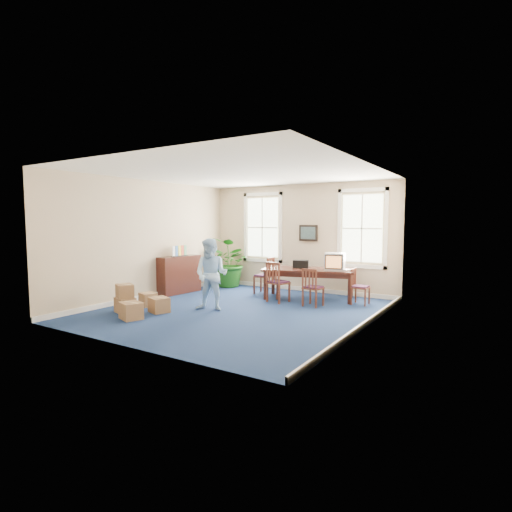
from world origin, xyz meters
The scene contains 25 objects.
floor centered at (0.00, 0.00, 0.00)m, with size 6.50×6.50×0.00m, color navy.
ceiling centered at (0.00, 0.00, 3.20)m, with size 6.50×6.50×0.00m, color white.
wall_back centered at (0.00, 3.25, 1.60)m, with size 6.50×6.50×0.00m, color #C1AA8A.
wall_front centered at (0.00, -3.25, 1.60)m, with size 6.50×6.50×0.00m, color #C1AA8A.
wall_left centered at (-3.00, 0.00, 1.60)m, with size 6.50×6.50×0.00m, color #C1AA8A.
wall_right centered at (3.00, 0.00, 1.60)m, with size 6.50×6.50×0.00m, color #C1AA8A.
baseboard_back centered at (0.00, 3.22, 0.06)m, with size 6.00×0.04×0.12m, color white.
baseboard_left centered at (-2.97, 0.00, 0.06)m, with size 0.04×6.50×0.12m, color white.
baseboard_right centered at (2.97, 0.00, 0.06)m, with size 0.04×6.50×0.12m, color white.
window_left centered at (-1.30, 3.23, 1.90)m, with size 1.40×0.12×2.20m, color white, non-canonical shape.
window_right centered at (1.90, 3.23, 1.90)m, with size 1.40×0.12×2.20m, color white, non-canonical shape.
wall_picture centered at (0.30, 3.20, 1.75)m, with size 0.58×0.06×0.48m, color black, non-canonical shape.
conference_table centered at (0.79, 2.19, 0.41)m, with size 2.41×1.09×0.82m, color #3E1A13, non-canonical shape.
crt_tv centered at (1.50, 2.25, 1.05)m, with size 0.50×0.54×0.45m, color #B7B7BC, non-canonical shape.
game_console centered at (1.83, 2.19, 0.85)m, with size 0.17×0.21×0.05m, color white.
equipment_bag centered at (0.52, 2.25, 0.93)m, with size 0.42×0.27×0.21m, color black.
chair_near_left centered at (0.30, 1.37, 0.53)m, with size 0.47×0.47×1.06m, color brown, non-canonical shape.
chair_near_right centered at (1.28, 1.37, 0.47)m, with size 0.43×0.43×0.95m, color brown, non-canonical shape.
chair_end_left centered at (-0.63, 2.19, 0.53)m, with size 0.48×0.48×1.06m, color brown, non-canonical shape.
chair_end_right centered at (2.22, 2.19, 0.45)m, with size 0.41×0.41×0.90m, color brown, non-canonical shape.
man centered at (-0.55, -0.33, 0.85)m, with size 0.83×0.64×1.70m, color #A8D5FF.
credenza centered at (-2.74, 0.93, 0.54)m, with size 0.39×1.38×1.08m, color #3E1A13.
brochure_rack centered at (-2.72, 0.93, 1.25)m, with size 0.13×0.74×0.33m, color #99999E, non-canonical shape.
potted_plant centered at (-2.16, 2.66, 0.79)m, with size 1.41×1.23×1.57m, color #175012.
cardboard_boxes centered at (-1.93, -1.48, 0.35)m, with size 1.21×1.21×0.69m, color #986E47, non-canonical shape.
Camera 1 is at (5.26, -7.64, 2.10)m, focal length 28.00 mm.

